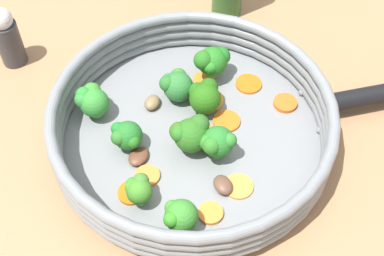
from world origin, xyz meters
TOP-DOWN VIEW (x-y plane):
  - ground_plane at (0.00, 0.00)m, footprint 4.00×4.00m
  - skillet at (0.00, 0.00)m, footprint 0.34×0.34m
  - skillet_rim_wall at (0.00, 0.00)m, footprint 0.36×0.36m
  - skillet_rivet_left at (0.09, 0.14)m, footprint 0.01×0.01m
  - skillet_rivet_right at (0.03, 0.16)m, footprint 0.01×0.01m
  - carrot_slice_0 at (0.10, -0.00)m, footprint 0.04×0.04m
  - carrot_slice_1 at (0.02, 0.02)m, footprint 0.06×0.06m
  - carrot_slice_2 at (0.03, -0.11)m, footprint 0.05×0.05m
  - carrot_slice_3 at (-0.07, 0.07)m, footprint 0.04×0.04m
  - carrot_slice_4 at (-0.03, 0.12)m, footprint 0.05×0.05m
  - carrot_slice_5 at (-0.04, 0.05)m, footprint 0.06×0.06m
  - carrot_slice_6 at (0.01, 0.05)m, footprint 0.05×0.05m
  - carrot_slice_7 at (0.02, -0.08)m, footprint 0.04×0.04m
  - carrot_slice_8 at (0.01, -0.00)m, footprint 0.04×0.04m
  - carrot_slice_9 at (0.03, 0.13)m, footprint 0.04×0.04m
  - carrot_slice_10 at (0.11, -0.05)m, footprint 0.04×0.04m
  - broccoli_floret_0 at (0.04, -0.11)m, footprint 0.03×0.03m
  - broccoli_floret_1 at (0.10, -0.09)m, footprint 0.04×0.04m
  - broccoli_floret_2 at (-0.03, 0.04)m, footprint 0.05×0.05m
  - broccoli_floret_3 at (0.02, -0.01)m, footprint 0.04×0.05m
  - broccoli_floret_4 at (-0.10, -0.09)m, footprint 0.04×0.04m
  - broccoli_floret_5 at (-0.03, -0.08)m, footprint 0.04×0.04m
  - broccoli_floret_6 at (0.05, 0.01)m, footprint 0.04×0.04m
  - broccoli_floret_7 at (-0.07, 0.08)m, footprint 0.04×0.05m
  - broccoli_floret_8 at (-0.07, 0.02)m, footprint 0.04×0.04m
  - mushroom_piece_0 at (-0.07, -0.01)m, footprint 0.03×0.03m
  - mushroom_piece_1 at (0.09, -0.02)m, footprint 0.03×0.03m
  - mushroom_piece_2 at (-0.01, -0.08)m, footprint 0.03×0.04m
  - salt_shaker at (-0.27, -0.13)m, footprint 0.04×0.04m

SIDE VIEW (x-z plane):
  - ground_plane at x=0.00m, z-range 0.00..0.00m
  - skillet at x=0.00m, z-range 0.00..0.01m
  - carrot_slice_0 at x=0.10m, z-range 0.01..0.02m
  - carrot_slice_4 at x=-0.03m, z-range 0.01..0.02m
  - carrot_slice_8 at x=0.01m, z-range 0.01..0.02m
  - carrot_slice_3 at x=-0.07m, z-range 0.01..0.02m
  - carrot_slice_6 at x=0.01m, z-range 0.01..0.02m
  - carrot_slice_1 at x=0.02m, z-range 0.01..0.02m
  - carrot_slice_2 at x=0.03m, z-range 0.01..0.02m
  - carrot_slice_5 at x=-0.04m, z-range 0.01..0.02m
  - carrot_slice_7 at x=0.02m, z-range 0.01..0.02m
  - carrot_slice_10 at x=0.11m, z-range 0.01..0.02m
  - carrot_slice_9 at x=0.03m, z-range 0.01..0.02m
  - skillet_rivet_left at x=0.09m, z-range 0.01..0.02m
  - skillet_rivet_right at x=0.03m, z-range 0.01..0.02m
  - mushroom_piece_2 at x=-0.01m, z-range 0.01..0.02m
  - mushroom_piece_1 at x=0.09m, z-range 0.01..0.02m
  - mushroom_piece_0 at x=-0.07m, z-range 0.01..0.03m
  - broccoli_floret_5 at x=-0.03m, z-range 0.02..0.06m
  - broccoli_floret_8 at x=-0.07m, z-range 0.01..0.06m
  - broccoli_floret_0 at x=0.04m, z-range 0.02..0.06m
  - broccoli_floret_1 at x=0.10m, z-range 0.02..0.06m
  - broccoli_floret_2 at x=-0.03m, z-range 0.02..0.06m
  - broccoli_floret_4 at x=-0.10m, z-range 0.02..0.06m
  - broccoli_floret_6 at x=0.05m, z-range 0.02..0.07m
  - skillet_rim_wall at x=0.00m, z-range 0.01..0.07m
  - broccoli_floret_3 at x=0.02m, z-range 0.02..0.07m
  - broccoli_floret_7 at x=-0.07m, z-range 0.02..0.07m
  - salt_shaker at x=-0.27m, z-range 0.00..0.10m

